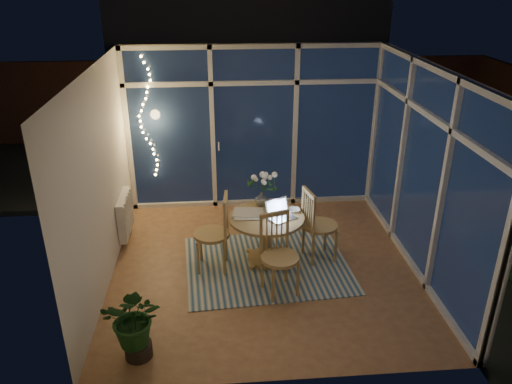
% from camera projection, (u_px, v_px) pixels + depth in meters
% --- Properties ---
extents(floor, '(4.00, 4.00, 0.00)m').
position_uv_depth(floor, '(266.00, 267.00, 6.62)').
color(floor, brown).
rests_on(floor, ground).
extents(ceiling, '(4.00, 4.00, 0.00)m').
position_uv_depth(ceiling, '(268.00, 69.00, 5.55)').
color(ceiling, white).
rests_on(ceiling, wall_back).
extents(wall_back, '(4.00, 0.04, 2.60)m').
position_uv_depth(wall_back, '(254.00, 128.00, 7.90)').
color(wall_back, silver).
rests_on(wall_back, floor).
extents(wall_front, '(4.00, 0.04, 2.60)m').
position_uv_depth(wall_front, '(291.00, 266.00, 4.27)').
color(wall_front, silver).
rests_on(wall_front, floor).
extents(wall_left, '(0.04, 4.00, 2.60)m').
position_uv_depth(wall_left, '(100.00, 182.00, 5.93)').
color(wall_left, silver).
rests_on(wall_left, floor).
extents(wall_right, '(0.04, 4.00, 2.60)m').
position_uv_depth(wall_right, '(426.00, 171.00, 6.24)').
color(wall_right, silver).
rests_on(wall_right, floor).
extents(window_wall_back, '(4.00, 0.10, 2.60)m').
position_uv_depth(window_wall_back, '(254.00, 129.00, 7.86)').
color(window_wall_back, silver).
rests_on(window_wall_back, floor).
extents(window_wall_right, '(0.10, 4.00, 2.60)m').
position_uv_depth(window_wall_right, '(423.00, 171.00, 6.23)').
color(window_wall_right, silver).
rests_on(window_wall_right, floor).
extents(radiator, '(0.10, 0.70, 0.58)m').
position_uv_depth(radiator, '(125.00, 215.00, 7.13)').
color(radiator, silver).
rests_on(radiator, wall_left).
extents(fairy_lights, '(0.24, 0.10, 1.85)m').
position_uv_depth(fairy_lights, '(146.00, 119.00, 7.57)').
color(fairy_lights, '#F8C263').
rests_on(fairy_lights, window_wall_back).
extents(garden_patio, '(12.00, 6.00, 0.10)m').
position_uv_depth(garden_patio, '(265.00, 146.00, 11.22)').
color(garden_patio, black).
rests_on(garden_patio, ground).
extents(garden_fence, '(11.00, 0.08, 1.80)m').
position_uv_depth(garden_fence, '(242.00, 99.00, 11.24)').
color(garden_fence, '#3A2215').
rests_on(garden_fence, ground).
extents(neighbour_roof, '(7.00, 3.00, 2.20)m').
position_uv_depth(neighbour_roof, '(246.00, 25.00, 13.45)').
color(neighbour_roof, '#373B42').
rests_on(neighbour_roof, ground).
extents(garden_shrubs, '(0.90, 0.90, 0.90)m').
position_uv_depth(garden_shrubs, '(206.00, 150.00, 9.46)').
color(garden_shrubs, black).
rests_on(garden_shrubs, ground).
extents(rug, '(2.25, 1.86, 0.01)m').
position_uv_depth(rug, '(267.00, 264.00, 6.66)').
color(rug, beige).
rests_on(rug, floor).
extents(dining_table, '(1.05, 1.05, 0.67)m').
position_uv_depth(dining_table, '(266.00, 239.00, 6.61)').
color(dining_table, '#9E8147').
rests_on(dining_table, floor).
extents(chair_left, '(0.53, 0.53, 1.06)m').
position_uv_depth(chair_left, '(212.00, 232.00, 6.39)').
color(chair_left, '#9E8147').
rests_on(chair_left, floor).
extents(chair_right, '(0.58, 0.58, 1.04)m').
position_uv_depth(chair_right, '(320.00, 224.00, 6.61)').
color(chair_right, '#9E8147').
rests_on(chair_right, floor).
extents(chair_front, '(0.60, 0.60, 1.03)m').
position_uv_depth(chair_front, '(280.00, 256.00, 5.89)').
color(chair_front, '#9E8147').
rests_on(chair_front, floor).
extents(laptop, '(0.43, 0.41, 0.25)m').
position_uv_depth(laptop, '(282.00, 210.00, 6.38)').
color(laptop, silver).
rests_on(laptop, dining_table).
extents(flower_vase, '(0.22, 0.22, 0.21)m').
position_uv_depth(flower_vase, '(261.00, 198.00, 6.74)').
color(flower_vase, silver).
rests_on(flower_vase, dining_table).
extents(bowl, '(0.16, 0.16, 0.04)m').
position_uv_depth(bowl, '(294.00, 210.00, 6.60)').
color(bowl, silver).
rests_on(bowl, dining_table).
extents(newspapers, '(0.44, 0.38, 0.02)m').
position_uv_depth(newspapers, '(246.00, 214.00, 6.52)').
color(newspapers, silver).
rests_on(newspapers, dining_table).
extents(phone, '(0.13, 0.10, 0.01)m').
position_uv_depth(phone, '(274.00, 220.00, 6.37)').
color(phone, black).
rests_on(phone, dining_table).
extents(potted_plant, '(0.59, 0.53, 0.76)m').
position_uv_depth(potted_plant, '(136.00, 326.00, 4.95)').
color(potted_plant, '#174117').
rests_on(potted_plant, floor).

